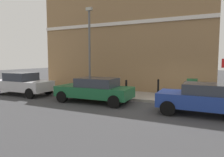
{
  "coord_description": "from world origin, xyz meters",
  "views": [
    {
      "loc": [
        -10.46,
        -1.7,
        2.4
      ],
      "look_at": [
        1.01,
        3.88,
        1.2
      ],
      "focal_mm": 33.1,
      "sensor_mm": 36.0,
      "label": 1
    }
  ],
  "objects_px": {
    "car_blue": "(205,99)",
    "lamppost": "(90,46)",
    "bollard_near_cabinet": "(158,87)",
    "utility_cabinet": "(192,90)",
    "car_silver": "(22,84)",
    "bollard_far_kerb": "(126,88)",
    "car_green": "(95,89)"
  },
  "relations": [
    {
      "from": "car_blue",
      "to": "utility_cabinet",
      "type": "distance_m",
      "value": 2.84
    },
    {
      "from": "bollard_far_kerb",
      "to": "lamppost",
      "type": "distance_m",
      "value": 4.17
    },
    {
      "from": "car_blue",
      "to": "bollard_far_kerb",
      "type": "height_order",
      "value": "car_blue"
    },
    {
      "from": "bollard_near_cabinet",
      "to": "bollard_far_kerb",
      "type": "height_order",
      "value": "same"
    },
    {
      "from": "bollard_far_kerb",
      "to": "car_silver",
      "type": "bearing_deg",
      "value": 101.99
    },
    {
      "from": "utility_cabinet",
      "to": "bollard_near_cabinet",
      "type": "xyz_separation_m",
      "value": [
        0.1,
        1.93,
        0.02
      ]
    },
    {
      "from": "car_green",
      "to": "utility_cabinet",
      "type": "distance_m",
      "value": 5.46
    },
    {
      "from": "car_silver",
      "to": "lamppost",
      "type": "bearing_deg",
      "value": -148.81
    },
    {
      "from": "car_green",
      "to": "utility_cabinet",
      "type": "relative_size",
      "value": 3.73
    },
    {
      "from": "utility_cabinet",
      "to": "car_blue",
      "type": "bearing_deg",
      "value": -164.37
    },
    {
      "from": "car_blue",
      "to": "bollard_far_kerb",
      "type": "bearing_deg",
      "value": -21.2
    },
    {
      "from": "car_silver",
      "to": "utility_cabinet",
      "type": "distance_m",
      "value": 10.82
    },
    {
      "from": "car_blue",
      "to": "lamppost",
      "type": "relative_size",
      "value": 0.69
    },
    {
      "from": "car_blue",
      "to": "car_silver",
      "type": "relative_size",
      "value": 0.94
    },
    {
      "from": "utility_cabinet",
      "to": "bollard_far_kerb",
      "type": "relative_size",
      "value": 1.11
    },
    {
      "from": "car_silver",
      "to": "utility_cabinet",
      "type": "relative_size",
      "value": 3.68
    },
    {
      "from": "car_green",
      "to": "lamppost",
      "type": "distance_m",
      "value": 3.96
    },
    {
      "from": "utility_cabinet",
      "to": "car_silver",
      "type": "bearing_deg",
      "value": 103.74
    },
    {
      "from": "lamppost",
      "to": "utility_cabinet",
      "type": "bearing_deg",
      "value": -88.81
    },
    {
      "from": "bollard_near_cabinet",
      "to": "utility_cabinet",
      "type": "bearing_deg",
      "value": -92.97
    },
    {
      "from": "utility_cabinet",
      "to": "bollard_far_kerb",
      "type": "xyz_separation_m",
      "value": [
        -1.09,
        3.54,
        0.02
      ]
    },
    {
      "from": "lamppost",
      "to": "car_silver",
      "type": "bearing_deg",
      "value": 122.21
    },
    {
      "from": "car_blue",
      "to": "lamppost",
      "type": "height_order",
      "value": "lamppost"
    },
    {
      "from": "car_blue",
      "to": "car_green",
      "type": "bearing_deg",
      "value": -2.31
    },
    {
      "from": "car_green",
      "to": "lamppost",
      "type": "height_order",
      "value": "lamppost"
    },
    {
      "from": "bollard_near_cabinet",
      "to": "car_green",
      "type": "bearing_deg",
      "value": 132.22
    },
    {
      "from": "car_green",
      "to": "bollard_near_cabinet",
      "type": "distance_m",
      "value": 3.92
    },
    {
      "from": "car_silver",
      "to": "lamppost",
      "type": "height_order",
      "value": "lamppost"
    },
    {
      "from": "car_blue",
      "to": "car_green",
      "type": "xyz_separation_m",
      "value": [
        0.2,
        5.6,
        0.01
      ]
    },
    {
      "from": "utility_cabinet",
      "to": "bollard_near_cabinet",
      "type": "bearing_deg",
      "value": 87.03
    },
    {
      "from": "car_green",
      "to": "lamppost",
      "type": "xyz_separation_m",
      "value": [
        2.4,
        1.82,
        2.58
      ]
    },
    {
      "from": "utility_cabinet",
      "to": "car_green",
      "type": "bearing_deg",
      "value": 117.68
    }
  ]
}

